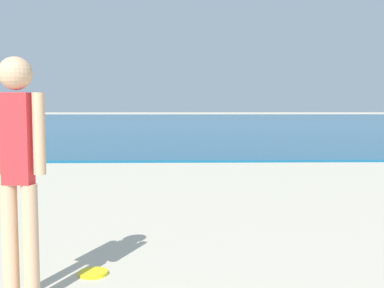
% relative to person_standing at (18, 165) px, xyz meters
% --- Properties ---
extents(water, '(160.00, 60.00, 0.06)m').
position_rel_person_standing_xyz_m(water, '(1.70, 37.47, -0.87)').
color(water, '#14567F').
rests_on(water, ground).
extents(person_standing, '(0.36, 0.21, 1.58)m').
position_rel_person_standing_xyz_m(person_standing, '(0.00, 0.00, 0.00)').
color(person_standing, '#DDAD84').
rests_on(person_standing, ground).
extents(frisbee, '(0.22, 0.22, 0.03)m').
position_rel_person_standing_xyz_m(frisbee, '(0.37, 0.48, -0.89)').
color(frisbee, yellow).
rests_on(frisbee, ground).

